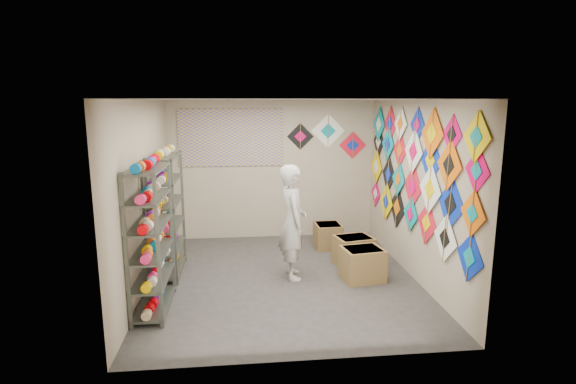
{
  "coord_description": "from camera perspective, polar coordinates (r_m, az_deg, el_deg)",
  "views": [
    {
      "loc": [
        -0.63,
        -6.49,
        2.67
      ],
      "look_at": [
        0.1,
        0.3,
        1.3
      ],
      "focal_mm": 28.0,
      "sensor_mm": 36.0,
      "label": 1
    }
  ],
  "objects": [
    {
      "name": "carton_b",
      "position": [
        7.59,
        8.35,
        -7.42
      ],
      "size": [
        0.68,
        0.6,
        0.49
      ],
      "primitive_type": "cube",
      "rotation": [
        0.0,
        0.0,
        0.21
      ],
      "color": "brown",
      "rests_on": "ground"
    },
    {
      "name": "back_wall_kites",
      "position": [
        8.92,
        5.08,
        7.02
      ],
      "size": [
        1.59,
        0.02,
        0.89
      ],
      "color": "black",
      "rests_on": "room_walls"
    },
    {
      "name": "shelf_rack_front",
      "position": [
        6.0,
        -17.0,
        -5.8
      ],
      "size": [
        0.4,
        1.1,
        1.9
      ],
      "primitive_type": "cube",
      "color": "#4C5147",
      "rests_on": "ground"
    },
    {
      "name": "shelf_rack_back",
      "position": [
        7.24,
        -15.11,
        -2.8
      ],
      "size": [
        0.4,
        1.1,
        1.9
      ],
      "primitive_type": "cube",
      "color": "#4C5147",
      "rests_on": "ground"
    },
    {
      "name": "poster",
      "position": [
        8.74,
        -7.28,
        6.86
      ],
      "size": [
        2.0,
        0.01,
        1.1
      ],
      "primitive_type": "cube",
      "color": "#6651B0",
      "rests_on": "room_walls"
    },
    {
      "name": "room_walls",
      "position": [
        6.6,
        -0.59,
        2.41
      ],
      "size": [
        4.5,
        4.5,
        4.5
      ],
      "color": "tan",
      "rests_on": "ground"
    },
    {
      "name": "ground",
      "position": [
        7.04,
        -0.56,
        -10.93
      ],
      "size": [
        4.5,
        4.5,
        0.0
      ],
      "primitive_type": "plane",
      "color": "#35312E"
    },
    {
      "name": "carton_c",
      "position": [
        8.42,
        5.09,
        -5.57
      ],
      "size": [
        0.49,
        0.53,
        0.46
      ],
      "primitive_type": "cube",
      "rotation": [
        0.0,
        0.0,
        0.03
      ],
      "color": "brown",
      "rests_on": "ground"
    },
    {
      "name": "kite_wall_display",
      "position": [
        7.09,
        15.53,
        2.51
      ],
      "size": [
        0.06,
        4.26,
        2.04
      ],
      "color": "#0A2BB4",
      "rests_on": "room_walls"
    },
    {
      "name": "string_spools",
      "position": [
        6.59,
        -16.01,
        -3.36
      ],
      "size": [
        0.12,
        2.36,
        0.12
      ],
      "color": "#FF2566",
      "rests_on": "ground"
    },
    {
      "name": "shopkeeper",
      "position": [
        6.84,
        0.6,
        -3.82
      ],
      "size": [
        0.7,
        0.51,
        1.76
      ],
      "primitive_type": "imported",
      "rotation": [
        0.0,
        0.0,
        1.64
      ],
      "color": "beige",
      "rests_on": "ground"
    },
    {
      "name": "carton_a",
      "position": [
        7.01,
        9.42,
        -9.02
      ],
      "size": [
        0.67,
        0.58,
        0.5
      ],
      "primitive_type": "cube",
      "rotation": [
        0.0,
        0.0,
        0.15
      ],
      "color": "brown",
      "rests_on": "ground"
    }
  ]
}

